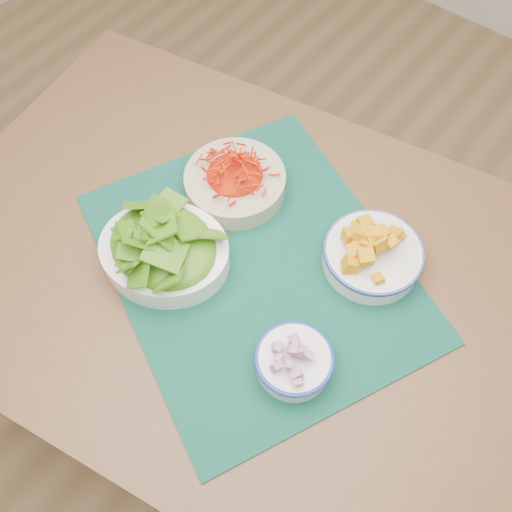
{
  "coord_description": "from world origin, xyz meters",
  "views": [
    {
      "loc": [
        0.61,
        -0.32,
        1.64
      ],
      "look_at": [
        0.29,
        0.08,
        0.78
      ],
      "focal_mm": 40.0,
      "sensor_mm": 36.0,
      "label": 1
    }
  ],
  "objects_px": {
    "squash_bowl": "(374,251)",
    "placemat": "(256,265)",
    "lettuce_bowl": "(163,246)",
    "table": "(254,294)",
    "carrot_bowl": "(235,179)",
    "onion_bowl": "(294,359)"
  },
  "relations": [
    {
      "from": "carrot_bowl",
      "to": "onion_bowl",
      "type": "bearing_deg",
      "value": -35.86
    },
    {
      "from": "placemat",
      "to": "lettuce_bowl",
      "type": "height_order",
      "value": "lettuce_bowl"
    },
    {
      "from": "placemat",
      "to": "squash_bowl",
      "type": "xyz_separation_m",
      "value": [
        0.16,
        0.13,
        0.04
      ]
    },
    {
      "from": "carrot_bowl",
      "to": "lettuce_bowl",
      "type": "xyz_separation_m",
      "value": [
        0.01,
        -0.2,
        0.02
      ]
    },
    {
      "from": "carrot_bowl",
      "to": "lettuce_bowl",
      "type": "height_order",
      "value": "lettuce_bowl"
    },
    {
      "from": "placemat",
      "to": "squash_bowl",
      "type": "bearing_deg",
      "value": 63.95
    },
    {
      "from": "table",
      "to": "carrot_bowl",
      "type": "relative_size",
      "value": 5.53
    },
    {
      "from": "placemat",
      "to": "onion_bowl",
      "type": "relative_size",
      "value": 4.28
    },
    {
      "from": "table",
      "to": "placemat",
      "type": "xyz_separation_m",
      "value": [
        -0.0,
        0.01,
        0.1
      ]
    },
    {
      "from": "squash_bowl",
      "to": "onion_bowl",
      "type": "distance_m",
      "value": 0.24
    },
    {
      "from": "table",
      "to": "carrot_bowl",
      "type": "height_order",
      "value": "carrot_bowl"
    },
    {
      "from": "squash_bowl",
      "to": "lettuce_bowl",
      "type": "bearing_deg",
      "value": -142.14
    },
    {
      "from": "squash_bowl",
      "to": "placemat",
      "type": "bearing_deg",
      "value": -140.32
    },
    {
      "from": "placemat",
      "to": "table",
      "type": "bearing_deg",
      "value": -49.98
    },
    {
      "from": "carrot_bowl",
      "to": "onion_bowl",
      "type": "xyz_separation_m",
      "value": [
        0.3,
        -0.22,
        -0.0
      ]
    },
    {
      "from": "squash_bowl",
      "to": "onion_bowl",
      "type": "xyz_separation_m",
      "value": [
        0.01,
        -0.24,
        -0.01
      ]
    },
    {
      "from": "lettuce_bowl",
      "to": "table",
      "type": "bearing_deg",
      "value": 8.86
    },
    {
      "from": "squash_bowl",
      "to": "lettuce_bowl",
      "type": "distance_m",
      "value": 0.37
    },
    {
      "from": "table",
      "to": "carrot_bowl",
      "type": "bearing_deg",
      "value": 129.95
    },
    {
      "from": "table",
      "to": "lettuce_bowl",
      "type": "xyz_separation_m",
      "value": [
        -0.13,
        -0.08,
        0.15
      ]
    },
    {
      "from": "table",
      "to": "onion_bowl",
      "type": "height_order",
      "value": "onion_bowl"
    },
    {
      "from": "carrot_bowl",
      "to": "squash_bowl",
      "type": "relative_size",
      "value": 1.14
    }
  ]
}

